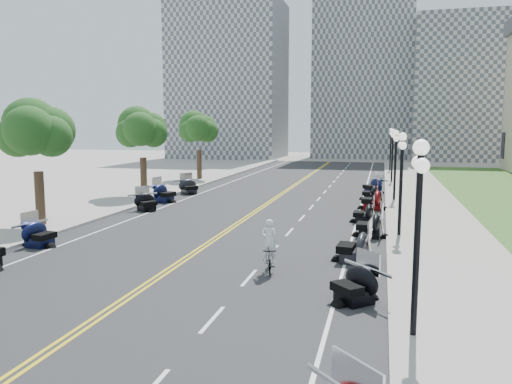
# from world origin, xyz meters

# --- Properties ---
(ground) EXTENTS (160.00, 160.00, 0.00)m
(ground) POSITION_xyz_m (0.00, 0.00, 0.00)
(ground) COLOR gray
(road) EXTENTS (16.00, 90.00, 0.01)m
(road) POSITION_xyz_m (0.00, 10.00, 0.00)
(road) COLOR #333335
(road) RESTS_ON ground
(centerline_yellow_a) EXTENTS (0.12, 90.00, 0.00)m
(centerline_yellow_a) POSITION_xyz_m (-0.12, 10.00, 0.01)
(centerline_yellow_a) COLOR yellow
(centerline_yellow_a) RESTS_ON road
(centerline_yellow_b) EXTENTS (0.12, 90.00, 0.00)m
(centerline_yellow_b) POSITION_xyz_m (0.12, 10.00, 0.01)
(centerline_yellow_b) COLOR yellow
(centerline_yellow_b) RESTS_ON road
(edge_line_north) EXTENTS (0.12, 90.00, 0.00)m
(edge_line_north) POSITION_xyz_m (6.40, 10.00, 0.01)
(edge_line_north) COLOR white
(edge_line_north) RESTS_ON road
(edge_line_south) EXTENTS (0.12, 90.00, 0.00)m
(edge_line_south) POSITION_xyz_m (-6.40, 10.00, 0.01)
(edge_line_south) COLOR white
(edge_line_south) RESTS_ON road
(lane_dash_4) EXTENTS (0.12, 2.00, 0.00)m
(lane_dash_4) POSITION_xyz_m (3.20, -8.00, 0.01)
(lane_dash_4) COLOR white
(lane_dash_4) RESTS_ON road
(lane_dash_5) EXTENTS (0.12, 2.00, 0.00)m
(lane_dash_5) POSITION_xyz_m (3.20, -4.00, 0.01)
(lane_dash_5) COLOR white
(lane_dash_5) RESTS_ON road
(lane_dash_6) EXTENTS (0.12, 2.00, 0.00)m
(lane_dash_6) POSITION_xyz_m (3.20, 0.00, 0.01)
(lane_dash_6) COLOR white
(lane_dash_6) RESTS_ON road
(lane_dash_7) EXTENTS (0.12, 2.00, 0.00)m
(lane_dash_7) POSITION_xyz_m (3.20, 4.00, 0.01)
(lane_dash_7) COLOR white
(lane_dash_7) RESTS_ON road
(lane_dash_8) EXTENTS (0.12, 2.00, 0.00)m
(lane_dash_8) POSITION_xyz_m (3.20, 8.00, 0.01)
(lane_dash_8) COLOR white
(lane_dash_8) RESTS_ON road
(lane_dash_9) EXTENTS (0.12, 2.00, 0.00)m
(lane_dash_9) POSITION_xyz_m (3.20, 12.00, 0.01)
(lane_dash_9) COLOR white
(lane_dash_9) RESTS_ON road
(lane_dash_10) EXTENTS (0.12, 2.00, 0.00)m
(lane_dash_10) POSITION_xyz_m (3.20, 16.00, 0.01)
(lane_dash_10) COLOR white
(lane_dash_10) RESTS_ON road
(lane_dash_11) EXTENTS (0.12, 2.00, 0.00)m
(lane_dash_11) POSITION_xyz_m (3.20, 20.00, 0.01)
(lane_dash_11) COLOR white
(lane_dash_11) RESTS_ON road
(lane_dash_12) EXTENTS (0.12, 2.00, 0.00)m
(lane_dash_12) POSITION_xyz_m (3.20, 24.00, 0.01)
(lane_dash_12) COLOR white
(lane_dash_12) RESTS_ON road
(lane_dash_13) EXTENTS (0.12, 2.00, 0.00)m
(lane_dash_13) POSITION_xyz_m (3.20, 28.00, 0.01)
(lane_dash_13) COLOR white
(lane_dash_13) RESTS_ON road
(lane_dash_14) EXTENTS (0.12, 2.00, 0.00)m
(lane_dash_14) POSITION_xyz_m (3.20, 32.00, 0.01)
(lane_dash_14) COLOR white
(lane_dash_14) RESTS_ON road
(lane_dash_15) EXTENTS (0.12, 2.00, 0.00)m
(lane_dash_15) POSITION_xyz_m (3.20, 36.00, 0.01)
(lane_dash_15) COLOR white
(lane_dash_15) RESTS_ON road
(lane_dash_16) EXTENTS (0.12, 2.00, 0.00)m
(lane_dash_16) POSITION_xyz_m (3.20, 40.00, 0.01)
(lane_dash_16) COLOR white
(lane_dash_16) RESTS_ON road
(lane_dash_17) EXTENTS (0.12, 2.00, 0.00)m
(lane_dash_17) POSITION_xyz_m (3.20, 44.00, 0.01)
(lane_dash_17) COLOR white
(lane_dash_17) RESTS_ON road
(lane_dash_18) EXTENTS (0.12, 2.00, 0.00)m
(lane_dash_18) POSITION_xyz_m (3.20, 48.00, 0.01)
(lane_dash_18) COLOR white
(lane_dash_18) RESTS_ON road
(lane_dash_19) EXTENTS (0.12, 2.00, 0.00)m
(lane_dash_19) POSITION_xyz_m (3.20, 52.00, 0.01)
(lane_dash_19) COLOR white
(lane_dash_19) RESTS_ON road
(sidewalk_north) EXTENTS (5.00, 90.00, 0.15)m
(sidewalk_north) POSITION_xyz_m (10.50, 10.00, 0.07)
(sidewalk_north) COLOR #9E9991
(sidewalk_north) RESTS_ON ground
(sidewalk_south) EXTENTS (5.00, 90.00, 0.15)m
(sidewalk_south) POSITION_xyz_m (-10.50, 10.00, 0.07)
(sidewalk_south) COLOR #9E9991
(sidewalk_south) RESTS_ON ground
(distant_block_a) EXTENTS (18.00, 14.00, 26.00)m
(distant_block_a) POSITION_xyz_m (-18.00, 62.00, 13.00)
(distant_block_a) COLOR gray
(distant_block_a) RESTS_ON ground
(distant_block_b) EXTENTS (16.00, 12.00, 30.00)m
(distant_block_b) POSITION_xyz_m (4.00, 68.00, 15.00)
(distant_block_b) COLOR gray
(distant_block_b) RESTS_ON ground
(distant_block_c) EXTENTS (20.00, 14.00, 22.00)m
(distant_block_c) POSITION_xyz_m (22.00, 65.00, 11.00)
(distant_block_c) COLOR gray
(distant_block_c) RESTS_ON ground
(street_lamp_1) EXTENTS (0.50, 1.20, 4.90)m
(street_lamp_1) POSITION_xyz_m (8.60, -8.00, 2.60)
(street_lamp_1) COLOR black
(street_lamp_1) RESTS_ON sidewalk_north
(street_lamp_2) EXTENTS (0.50, 1.20, 4.90)m
(street_lamp_2) POSITION_xyz_m (8.60, 4.00, 2.60)
(street_lamp_2) COLOR black
(street_lamp_2) RESTS_ON sidewalk_north
(street_lamp_3) EXTENTS (0.50, 1.20, 4.90)m
(street_lamp_3) POSITION_xyz_m (8.60, 16.00, 2.60)
(street_lamp_3) COLOR black
(street_lamp_3) RESTS_ON sidewalk_north
(street_lamp_4) EXTENTS (0.50, 1.20, 4.90)m
(street_lamp_4) POSITION_xyz_m (8.60, 28.00, 2.60)
(street_lamp_4) COLOR black
(street_lamp_4) RESTS_ON sidewalk_north
(street_lamp_5) EXTENTS (0.50, 1.20, 4.90)m
(street_lamp_5) POSITION_xyz_m (8.60, 40.00, 2.60)
(street_lamp_5) COLOR black
(street_lamp_5) RESTS_ON sidewalk_north
(tree_2) EXTENTS (4.80, 4.80, 9.20)m
(tree_2) POSITION_xyz_m (-10.00, 2.00, 4.75)
(tree_2) COLOR #235619
(tree_2) RESTS_ON sidewalk_south
(tree_3) EXTENTS (4.80, 4.80, 9.20)m
(tree_3) POSITION_xyz_m (-10.00, 14.00, 4.75)
(tree_3) COLOR #235619
(tree_3) RESTS_ON sidewalk_south
(tree_4) EXTENTS (4.80, 4.80, 9.20)m
(tree_4) POSITION_xyz_m (-10.00, 26.00, 4.75)
(tree_4) COLOR #235619
(tree_4) RESTS_ON sidewalk_south
(motorcycle_n_4) EXTENTS (2.59, 2.59, 1.28)m
(motorcycle_n_4) POSITION_xyz_m (6.99, -5.64, 0.64)
(motorcycle_n_4) COLOR black
(motorcycle_n_4) RESTS_ON road
(motorcycle_n_5) EXTENTS (2.21, 2.21, 1.43)m
(motorcycle_n_5) POSITION_xyz_m (6.73, -0.98, 0.72)
(motorcycle_n_5) COLOR black
(motorcycle_n_5) RESTS_ON road
(motorcycle_n_6) EXTENTS (2.08, 2.08, 1.37)m
(motorcycle_n_6) POSITION_xyz_m (7.21, 3.82, 0.68)
(motorcycle_n_6) COLOR black
(motorcycle_n_6) RESTS_ON road
(motorcycle_n_7) EXTENTS (1.85, 1.85, 1.26)m
(motorcycle_n_7) POSITION_xyz_m (6.80, 7.43, 0.63)
(motorcycle_n_7) COLOR black
(motorcycle_n_7) RESTS_ON road
(motorcycle_n_8) EXTENTS (2.13, 2.13, 1.48)m
(motorcycle_n_8) POSITION_xyz_m (7.15, 12.12, 0.74)
(motorcycle_n_8) COLOR #590A0C
(motorcycle_n_8) RESTS_ON road
(motorcycle_n_9) EXTENTS (1.79, 1.79, 1.25)m
(motorcycle_n_9) POSITION_xyz_m (6.92, 16.42, 0.62)
(motorcycle_n_9) COLOR black
(motorcycle_n_9) RESTS_ON road
(motorcycle_n_10) EXTENTS (2.83, 2.83, 1.42)m
(motorcycle_n_10) POSITION_xyz_m (7.06, 19.81, 0.71)
(motorcycle_n_10) COLOR black
(motorcycle_n_10) RESTS_ON road
(motorcycle_s_5) EXTENTS (2.04, 2.04, 1.28)m
(motorcycle_s_5) POSITION_xyz_m (-7.17, -1.83, 0.64)
(motorcycle_s_5) COLOR black
(motorcycle_s_5) RESTS_ON road
(motorcycle_s_7) EXTENTS (2.52, 2.52, 1.27)m
(motorcycle_s_7) POSITION_xyz_m (-6.86, 8.10, 0.63)
(motorcycle_s_7) COLOR black
(motorcycle_s_7) RESTS_ON road
(motorcycle_s_8) EXTENTS (2.38, 2.38, 1.46)m
(motorcycle_s_8) POSITION_xyz_m (-7.29, 11.70, 0.73)
(motorcycle_s_8) COLOR black
(motorcycle_s_8) RESTS_ON road
(motorcycle_s_9) EXTENTS (2.72, 2.72, 1.35)m
(motorcycle_s_9) POSITION_xyz_m (-7.14, 16.08, 0.67)
(motorcycle_s_9) COLOR black
(motorcycle_s_9) RESTS_ON road
(bicycle) EXTENTS (0.86, 1.67, 0.96)m
(bicycle) POSITION_xyz_m (3.74, -3.15, 0.48)
(bicycle) COLOR #A51414
(bicycle) RESTS_ON road
(cyclist_rider) EXTENTS (0.61, 0.40, 1.67)m
(cyclist_rider) POSITION_xyz_m (3.74, -3.15, 1.80)
(cyclist_rider) COLOR white
(cyclist_rider) RESTS_ON bicycle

